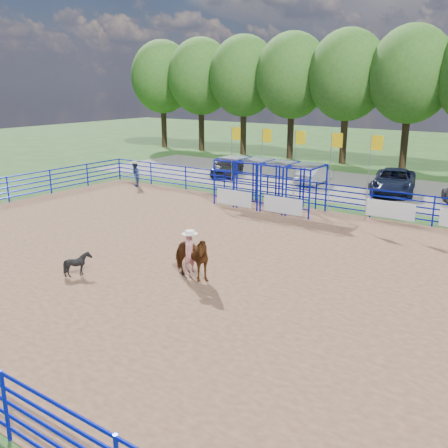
{
  "coord_description": "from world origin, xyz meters",
  "views": [
    {
      "loc": [
        10.95,
        -14.23,
        6.56
      ],
      "look_at": [
        0.28,
        1.0,
        1.3
      ],
      "focal_mm": 40.0,
      "sensor_mm": 36.0,
      "label": 1
    }
  ],
  "objects_px": {
    "calf": "(78,264)",
    "spectator_cowboy": "(135,174)",
    "car_a": "(227,166)",
    "car_c": "(394,181)",
    "car_b": "(314,174)",
    "horse_and_rider": "(190,254)"
  },
  "relations": [
    {
      "from": "horse_and_rider",
      "to": "car_a",
      "type": "bearing_deg",
      "value": 121.01
    },
    {
      "from": "horse_and_rider",
      "to": "calf",
      "type": "height_order",
      "value": "horse_and_rider"
    },
    {
      "from": "horse_and_rider",
      "to": "car_a",
      "type": "relative_size",
      "value": 0.59
    },
    {
      "from": "calf",
      "to": "car_c",
      "type": "distance_m",
      "value": 20.9
    },
    {
      "from": "car_b",
      "to": "horse_and_rider",
      "type": "bearing_deg",
      "value": 99.21
    },
    {
      "from": "car_a",
      "to": "car_c",
      "type": "xyz_separation_m",
      "value": [
        11.86,
        0.91,
        0.03
      ]
    },
    {
      "from": "car_a",
      "to": "car_b",
      "type": "bearing_deg",
      "value": -10.67
    },
    {
      "from": "calf",
      "to": "car_b",
      "type": "xyz_separation_m",
      "value": [
        -0.48,
        20.23,
        0.17
      ]
    },
    {
      "from": "calf",
      "to": "horse_and_rider",
      "type": "bearing_deg",
      "value": -73.76
    },
    {
      "from": "spectator_cowboy",
      "to": "car_a",
      "type": "height_order",
      "value": "spectator_cowboy"
    },
    {
      "from": "horse_and_rider",
      "to": "calf",
      "type": "xyz_separation_m",
      "value": [
        -3.4,
        -2.06,
        -0.46
      ]
    },
    {
      "from": "car_b",
      "to": "car_c",
      "type": "height_order",
      "value": "car_c"
    },
    {
      "from": "calf",
      "to": "car_a",
      "type": "distance_m",
      "value": 20.66
    },
    {
      "from": "horse_and_rider",
      "to": "spectator_cowboy",
      "type": "distance_m",
      "value": 16.65
    },
    {
      "from": "spectator_cowboy",
      "to": "car_a",
      "type": "distance_m",
      "value": 7.39
    },
    {
      "from": "car_b",
      "to": "car_c",
      "type": "xyz_separation_m",
      "value": [
        5.3,
        0.1,
        0.11
      ]
    },
    {
      "from": "car_a",
      "to": "car_c",
      "type": "height_order",
      "value": "car_c"
    },
    {
      "from": "horse_and_rider",
      "to": "car_c",
      "type": "relative_size",
      "value": 0.46
    },
    {
      "from": "car_b",
      "to": "car_c",
      "type": "relative_size",
      "value": 0.71
    },
    {
      "from": "horse_and_rider",
      "to": "spectator_cowboy",
      "type": "height_order",
      "value": "horse_and_rider"
    },
    {
      "from": "calf",
      "to": "spectator_cowboy",
      "type": "bearing_deg",
      "value": 22.6
    },
    {
      "from": "calf",
      "to": "car_a",
      "type": "height_order",
      "value": "car_a"
    }
  ]
}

